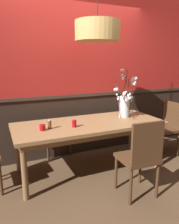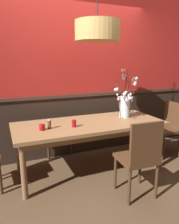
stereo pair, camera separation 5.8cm
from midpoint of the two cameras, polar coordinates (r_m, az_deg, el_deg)
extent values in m
plane|color=brown|center=(3.38, 0.51, -14.94)|extent=(24.00, 24.00, 0.00)
cube|color=#2D2119|center=(3.79, -3.69, -3.45)|extent=(5.63, 0.12, 1.01)
cube|color=#3E2E24|center=(3.66, -3.76, 4.43)|extent=(5.63, 0.14, 0.05)
cube|color=#B2231E|center=(3.65, -4.04, 18.56)|extent=(5.63, 0.12, 1.84)
cube|color=#997047|center=(3.10, 0.54, -3.21)|extent=(2.14, 0.89, 0.04)
cube|color=brown|center=(3.12, 0.54, -4.31)|extent=(2.03, 0.78, 0.08)
cylinder|color=brown|center=(2.69, -16.42, -14.98)|extent=(0.07, 0.07, 0.69)
cylinder|color=brown|center=(3.44, 18.30, -8.70)|extent=(0.07, 0.07, 0.69)
cylinder|color=brown|center=(3.34, -17.88, -9.40)|extent=(0.07, 0.07, 0.69)
cylinder|color=brown|center=(3.97, 11.59, -5.36)|extent=(0.07, 0.07, 0.69)
cube|color=#4C301C|center=(3.78, -8.25, -4.40)|extent=(0.46, 0.42, 0.04)
cube|color=#4C301C|center=(3.88, -9.13, -0.05)|extent=(0.43, 0.05, 0.47)
cylinder|color=#412917|center=(3.76, -4.47, -8.28)|extent=(0.04, 0.04, 0.44)
cylinder|color=#412917|center=(3.66, -10.38, -9.10)|extent=(0.04, 0.04, 0.44)
cylinder|color=#412917|center=(4.07, -6.13, -6.61)|extent=(0.04, 0.04, 0.44)
cylinder|color=#412917|center=(3.97, -11.60, -7.31)|extent=(0.04, 0.04, 0.44)
cube|color=#4C301C|center=(3.94, 19.60, -4.37)|extent=(0.41, 0.46, 0.04)
cube|color=#4C301C|center=(4.00, 21.84, -0.71)|extent=(0.04, 0.43, 0.44)
cylinder|color=#412917|center=(3.77, 19.27, -8.98)|extent=(0.04, 0.04, 0.43)
cylinder|color=#412917|center=(4.05, 15.65, -7.17)|extent=(0.04, 0.04, 0.43)
cylinder|color=#412917|center=(4.00, 23.07, -8.03)|extent=(0.04, 0.04, 0.43)
cylinder|color=#412917|center=(4.26, 19.38, -6.41)|extent=(0.04, 0.04, 0.43)
cube|color=#4C301C|center=(2.69, 12.86, -11.92)|extent=(0.44, 0.43, 0.04)
cube|color=#4C301C|center=(2.45, 15.51, -8.05)|extent=(0.40, 0.06, 0.47)
cylinder|color=#412917|center=(2.85, 7.45, -15.67)|extent=(0.04, 0.04, 0.44)
cylinder|color=#412917|center=(3.02, 13.76, -14.21)|extent=(0.04, 0.04, 0.44)
cylinder|color=#412917|center=(2.59, 11.19, -19.03)|extent=(0.04, 0.04, 0.44)
cylinder|color=#412917|center=(2.78, 17.91, -17.11)|extent=(0.04, 0.04, 0.44)
cylinder|color=#412917|center=(2.92, -22.00, -15.81)|extent=(0.04, 0.04, 0.44)
cylinder|color=silver|center=(3.42, 9.82, 1.24)|extent=(0.16, 0.16, 0.31)
cylinder|color=silver|center=(3.45, 9.75, -0.69)|extent=(0.14, 0.14, 0.07)
cylinder|color=#472D23|center=(3.33, 11.15, 3.89)|extent=(0.22, 0.06, 0.65)
sphere|color=white|center=(3.26, 12.50, 7.30)|extent=(0.05, 0.05, 0.05)
sphere|color=white|center=(3.34, 11.19, 3.60)|extent=(0.05, 0.05, 0.05)
sphere|color=white|center=(3.20, 12.82, 8.70)|extent=(0.05, 0.05, 0.05)
sphere|color=white|center=(3.23, 12.61, 7.60)|extent=(0.04, 0.04, 0.04)
cylinder|color=#472D23|center=(3.39, 10.64, 3.71)|extent=(0.09, 0.16, 0.61)
sphere|color=white|center=(3.38, 11.25, 4.55)|extent=(0.05, 0.05, 0.05)
sphere|color=white|center=(3.37, 10.91, 4.29)|extent=(0.05, 0.05, 0.05)
sphere|color=white|center=(3.36, 12.00, 7.33)|extent=(0.05, 0.05, 0.05)
sphere|color=white|center=(3.35, 12.47, 8.16)|extent=(0.04, 0.04, 0.04)
sphere|color=white|center=(3.34, 12.14, 8.80)|extent=(0.04, 0.04, 0.04)
sphere|color=white|center=(3.37, 11.84, 8.25)|extent=(0.04, 0.04, 0.04)
cylinder|color=#472D23|center=(3.47, 9.65, 4.91)|extent=(0.12, 0.01, 0.72)
sphere|color=white|center=(3.44, 9.52, 8.80)|extent=(0.05, 0.05, 0.05)
sphere|color=white|center=(3.50, 9.13, 10.82)|extent=(0.04, 0.04, 0.04)
sphere|color=white|center=(3.47, 9.30, 9.57)|extent=(0.04, 0.04, 0.04)
sphere|color=white|center=(3.49, 10.06, 9.33)|extent=(0.03, 0.03, 0.03)
sphere|color=white|center=(3.51, 9.62, 10.90)|extent=(0.04, 0.04, 0.04)
cylinder|color=#472D23|center=(3.34, 8.17, 3.30)|extent=(0.02, 0.17, 0.57)
sphere|color=white|center=(3.36, 8.24, 3.91)|extent=(0.04, 0.04, 0.04)
sphere|color=white|center=(3.32, 8.18, 3.37)|extent=(0.04, 0.04, 0.04)
sphere|color=white|center=(3.27, 7.88, 5.98)|extent=(0.05, 0.05, 0.05)
sphere|color=white|center=(3.33, 7.88, 4.56)|extent=(0.03, 0.03, 0.03)
sphere|color=white|center=(3.27, 7.45, 5.89)|extent=(0.05, 0.05, 0.05)
cylinder|color=#472D23|center=(3.39, 9.40, 2.40)|extent=(0.07, 0.03, 0.45)
sphere|color=white|center=(3.37, 9.83, 4.97)|extent=(0.04, 0.04, 0.04)
sphere|color=white|center=(3.35, 9.43, 3.87)|extent=(0.05, 0.05, 0.05)
sphere|color=white|center=(3.38, 9.27, 2.21)|extent=(0.06, 0.06, 0.06)
sphere|color=white|center=(3.38, 8.99, 4.08)|extent=(0.04, 0.04, 0.04)
cylinder|color=#472D23|center=(3.46, 10.90, 2.10)|extent=(0.06, 0.18, 0.40)
sphere|color=white|center=(3.45, 10.87, 2.45)|extent=(0.04, 0.04, 0.04)
sphere|color=white|center=(3.46, 11.31, 3.48)|extent=(0.03, 0.03, 0.03)
sphere|color=white|center=(3.49, 11.69, 3.76)|extent=(0.04, 0.04, 0.04)
sphere|color=white|center=(3.47, 11.49, 3.00)|extent=(0.05, 0.05, 0.05)
sphere|color=white|center=(3.48, 10.46, 2.28)|extent=(0.04, 0.04, 0.04)
cylinder|color=#472D23|center=(3.28, 10.00, 2.67)|extent=(0.26, 0.15, 0.52)
sphere|color=white|center=(3.16, 10.23, 5.19)|extent=(0.03, 0.03, 0.03)
sphere|color=white|center=(3.19, 10.17, 4.04)|extent=(0.03, 0.03, 0.03)
sphere|color=white|center=(3.28, 10.27, 2.98)|extent=(0.03, 0.03, 0.03)
sphere|color=white|center=(3.18, 9.79, 4.67)|extent=(0.05, 0.05, 0.05)
cylinder|color=#9E0F14|center=(2.81, -11.86, -3.98)|extent=(0.07, 0.07, 0.08)
torus|color=red|center=(2.80, -11.90, -3.31)|extent=(0.08, 0.08, 0.01)
cylinder|color=silver|center=(2.81, -11.85, -4.20)|extent=(0.05, 0.05, 0.04)
cylinder|color=#9E0F14|center=(2.88, -3.57, -3.06)|extent=(0.06, 0.06, 0.10)
torus|color=red|center=(2.87, -3.58, -2.23)|extent=(0.07, 0.07, 0.01)
cylinder|color=silver|center=(2.89, -3.57, -3.34)|extent=(0.04, 0.04, 0.05)
cylinder|color=brown|center=(2.85, -9.99, -3.34)|extent=(0.05, 0.05, 0.11)
cylinder|color=beige|center=(2.83, -10.04, -2.14)|extent=(0.03, 0.03, 0.02)
cylinder|color=tan|center=(2.98, 2.69, 20.65)|extent=(0.59, 0.59, 0.25)
sphere|color=#F9EAB7|center=(2.98, 2.69, 19.93)|extent=(0.14, 0.14, 0.14)
camera|label=1|loc=(0.03, -89.45, 0.13)|focal=34.55mm
camera|label=2|loc=(0.03, 90.55, -0.13)|focal=34.55mm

